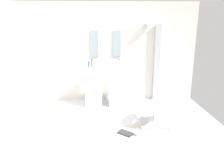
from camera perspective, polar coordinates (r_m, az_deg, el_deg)
The scene contains 14 objects.
ground_plane at distance 3.98m, azimuth -2.05°, elevation -15.60°, with size 4.80×3.60×0.04m, color silver.
rear_partition at distance 5.17m, azimuth -1.95°, elevation 6.57°, with size 4.80×0.10×2.60m, color silver.
pedestal_sink_left at distance 4.88m, azimuth -5.39°, elevation -3.51°, with size 0.41×0.41×1.09m.
pedestal_sink_right at distance 4.87m, azimuth 1.52°, elevation -3.48°, with size 0.41×0.41×1.09m.
vanity_mirror_left at distance 5.09m, azimuth -5.33°, elevation 9.09°, with size 0.22×0.03×0.69m, color #8C9EA8.
vanity_mirror_right at distance 5.09m, azimuth 1.37°, elevation 9.14°, with size 0.22×0.03×0.69m, color #8C9EA8.
shower_column at distance 5.25m, azimuth 13.04°, elevation 3.90°, with size 0.49×0.24×2.05m.
lounge_chair at distance 4.01m, azimuth 12.41°, elevation -9.84°, with size 1.07×1.07×0.65m.
area_rug at distance 3.71m, azimuth 5.05°, elevation -17.57°, with size 0.93×0.72×0.01m, color beige.
magazine_charcoal at distance 3.73m, azimuth 3.98°, elevation -17.01°, with size 0.27×0.15×0.03m, color #38383D.
coffee_mug at distance 3.68m, azimuth 7.77°, elevation -17.11°, with size 0.08×0.08×0.08m, color white.
soap_bottle_green at distance 4.85m, azimuth -6.05°, elevation 3.38°, with size 0.05×0.05×0.19m.
soap_bottle_white at distance 4.82m, azimuth 2.12°, elevation 3.39°, with size 0.06×0.06×0.19m.
soap_bottle_blue at distance 4.78m, azimuth -6.94°, elevation 2.95°, with size 0.06×0.06×0.14m.
Camera 1 is at (0.06, -3.49, 1.90)m, focal length 30.68 mm.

